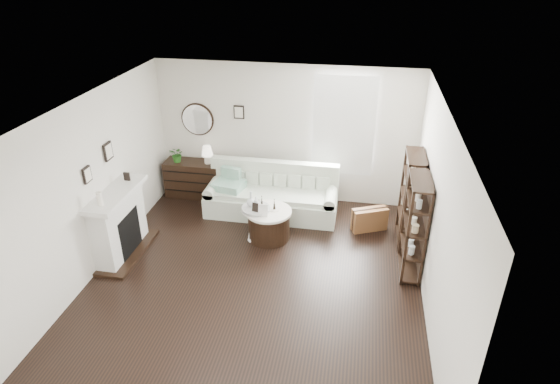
% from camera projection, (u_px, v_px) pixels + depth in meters
% --- Properties ---
extents(room, '(5.50, 5.50, 5.50)m').
position_uv_depth(room, '(324.00, 125.00, 8.71)').
color(room, black).
rests_on(room, ground).
extents(fireplace, '(0.50, 1.40, 1.84)m').
position_uv_depth(fireplace, '(120.00, 225.00, 7.59)').
color(fireplace, white).
rests_on(fireplace, ground).
extents(shelf_unit_far, '(0.30, 0.80, 1.60)m').
position_uv_depth(shelf_unit_far, '(410.00, 199.00, 7.83)').
color(shelf_unit_far, black).
rests_on(shelf_unit_far, ground).
extents(shelf_unit_near, '(0.30, 0.80, 1.60)m').
position_uv_depth(shelf_unit_near, '(414.00, 227.00, 7.05)').
color(shelf_unit_near, black).
rests_on(shelf_unit_near, ground).
extents(sofa, '(2.47, 0.85, 0.96)m').
position_uv_depth(sofa, '(272.00, 197.00, 8.90)').
color(sofa, beige).
rests_on(sofa, ground).
extents(quilt, '(0.63, 0.55, 0.14)m').
position_uv_depth(quilt, '(229.00, 185.00, 8.81)').
color(quilt, '#2A9A6E').
rests_on(quilt, sofa).
extents(suitcase, '(0.66, 0.45, 0.42)m').
position_uv_depth(suitcase, '(369.00, 219.00, 8.39)').
color(suitcase, brown).
rests_on(suitcase, ground).
extents(dresser, '(1.12, 0.48, 0.75)m').
position_uv_depth(dresser, '(194.00, 179.00, 9.48)').
color(dresser, black).
rests_on(dresser, ground).
extents(table_lamp, '(0.27, 0.27, 0.36)m').
position_uv_depth(table_lamp, '(207.00, 155.00, 9.18)').
color(table_lamp, white).
rests_on(table_lamp, dresser).
extents(potted_plant, '(0.33, 0.30, 0.32)m').
position_uv_depth(potted_plant, '(177.00, 155.00, 9.24)').
color(potted_plant, '#225A19').
rests_on(potted_plant, dresser).
extents(drum_table, '(0.79, 0.79, 0.55)m').
position_uv_depth(drum_table, '(269.00, 224.00, 8.12)').
color(drum_table, black).
rests_on(drum_table, ground).
extents(pedestal_table, '(0.50, 0.50, 0.60)m').
position_uv_depth(pedestal_table, '(256.00, 210.00, 8.00)').
color(pedestal_table, silver).
rests_on(pedestal_table, ground).
extents(eiffel_drum, '(0.13, 0.13, 0.19)m').
position_uv_depth(eiffel_drum, '(274.00, 205.00, 7.98)').
color(eiffel_drum, black).
rests_on(eiffel_drum, drum_table).
extents(bottle_drum, '(0.07, 0.07, 0.30)m').
position_uv_depth(bottle_drum, '(256.00, 204.00, 7.88)').
color(bottle_drum, silver).
rests_on(bottle_drum, drum_table).
extents(card_frame_drum, '(0.17, 0.07, 0.21)m').
position_uv_depth(card_frame_drum, '(263.00, 210.00, 7.78)').
color(card_frame_drum, white).
rests_on(card_frame_drum, drum_table).
extents(eiffel_ped, '(0.12, 0.12, 0.20)m').
position_uv_depth(eiffel_ped, '(262.00, 202.00, 7.94)').
color(eiffel_ped, black).
rests_on(eiffel_ped, pedestal_table).
extents(flask_ped, '(0.15, 0.15, 0.29)m').
position_uv_depth(flask_ped, '(251.00, 199.00, 7.94)').
color(flask_ped, silver).
rests_on(flask_ped, pedestal_table).
extents(card_frame_ped, '(0.12, 0.07, 0.15)m').
position_uv_depth(card_frame_ped, '(255.00, 207.00, 7.82)').
color(card_frame_ped, black).
rests_on(card_frame_ped, pedestal_table).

